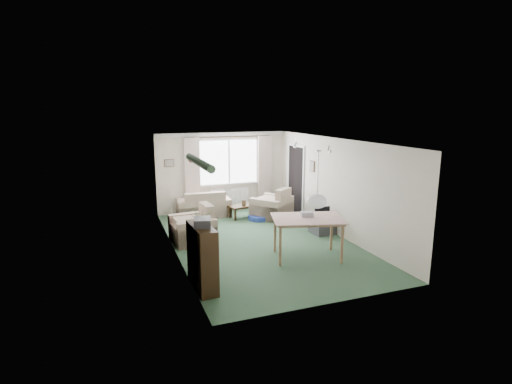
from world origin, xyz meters
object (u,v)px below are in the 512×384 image
object	(u,v)px
sofa	(203,203)
bookshelf	(202,257)
coffee_table	(243,211)
armchair_left	(192,224)
houseplant	(202,240)
tv_cube	(322,224)
dining_table	(307,238)
armchair_corner	(272,203)
pet_bed	(259,217)

from	to	relation	value
sofa	bookshelf	xyz separation A→B (m)	(-1.11, -4.72, 0.19)
coffee_table	armchair_left	bearing A→B (deg)	-138.44
sofa	houseplant	distance (m)	4.00
houseplant	tv_cube	world-z (taller)	houseplant
dining_table	houseplant	bearing A→B (deg)	176.05
coffee_table	tv_cube	xyz separation A→B (m)	(1.39, -2.11, 0.06)
armchair_left	armchair_corner	bearing A→B (deg)	111.71
sofa	armchair_left	world-z (taller)	armchair_left
sofa	pet_bed	xyz separation A→B (m)	(1.40, -0.92, -0.32)
armchair_corner	sofa	bearing A→B (deg)	-63.17
coffee_table	houseplant	bearing A→B (deg)	-120.43
bookshelf	armchair_corner	bearing A→B (deg)	49.52
armchair_corner	dining_table	bearing A→B (deg)	43.05
houseplant	pet_bed	world-z (taller)	houseplant
houseplant	dining_table	world-z (taller)	houseplant
tv_cube	houseplant	bearing A→B (deg)	-161.64
armchair_left	dining_table	distance (m)	2.79
armchair_left	pet_bed	xyz separation A→B (m)	(2.17, 1.23, -0.38)
armchair_corner	coffee_table	world-z (taller)	armchair_corner
sofa	houseplant	xyz separation A→B (m)	(-0.92, -3.88, 0.22)
coffee_table	armchair_corner	bearing A→B (deg)	-21.80
sofa	tv_cube	bearing A→B (deg)	134.99
pet_bed	armchair_left	bearing A→B (deg)	-150.32
armchair_left	coffee_table	world-z (taller)	armchair_left
pet_bed	houseplant	bearing A→B (deg)	-128.00
armchair_corner	dining_table	size ratio (longest dim) A/B	0.73
armchair_corner	armchair_left	xyz separation A→B (m)	(-2.58, -1.29, -0.01)
bookshelf	sofa	bearing A→B (deg)	73.37
sofa	pet_bed	bearing A→B (deg)	149.29
armchair_left	bookshelf	xyz separation A→B (m)	(-0.34, -2.56, 0.13)
sofa	armchair_corner	distance (m)	2.00
houseplant	coffee_table	bearing A→B (deg)	59.57
coffee_table	dining_table	distance (m)	3.50
armchair_left	pet_bed	bearing A→B (deg)	114.72
houseplant	tv_cube	bearing A→B (deg)	20.03
armchair_corner	tv_cube	distance (m)	1.92
dining_table	pet_bed	size ratio (longest dim) A/B	2.16
dining_table	bookshelf	bearing A→B (deg)	-164.18
sofa	dining_table	world-z (taller)	dining_table
bookshelf	houseplant	distance (m)	0.86
armchair_left	pet_bed	distance (m)	2.52
dining_table	tv_cube	world-z (taller)	dining_table
armchair_corner	tv_cube	size ratio (longest dim) A/B	1.82
coffee_table	bookshelf	distance (m)	4.70
tv_cube	armchair_left	bearing A→B (deg)	169.30
armchair_corner	armchair_left	world-z (taller)	armchair_corner
armchair_left	bookshelf	bearing A→B (deg)	-12.52
armchair_left	bookshelf	size ratio (longest dim) A/B	0.86
bookshelf	dining_table	size ratio (longest dim) A/B	0.84
armchair_left	tv_cube	bearing A→B (deg)	76.01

